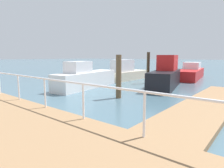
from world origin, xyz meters
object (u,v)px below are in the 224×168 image
Objects in this scene: moored_boat_2 at (85,78)px; moored_boat_0 at (190,73)px; moored_boat_4 at (166,75)px; moored_boat_3 at (126,73)px.

moored_boat_0 is at bearing -19.47° from moored_boat_2.
moored_boat_0 is at bearing 3.13° from moored_boat_4.
moored_boat_4 is at bearing -176.87° from moored_boat_0.
moored_boat_3 is at bearing 5.01° from moored_boat_2.
moored_boat_0 is 11.66m from moored_boat_2.
moored_boat_0 is 1.36× the size of moored_boat_3.
moored_boat_2 is 1.03× the size of moored_boat_4.
moored_boat_0 is 7.06m from moored_boat_4.
moored_boat_4 reaches higher than moored_boat_3.
moored_boat_3 is (-5.25, 4.39, 0.11)m from moored_boat_0.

